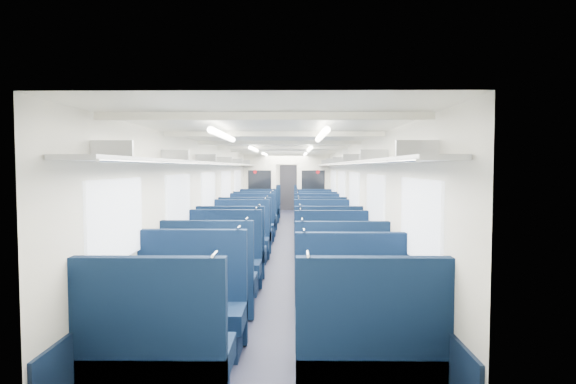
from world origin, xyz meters
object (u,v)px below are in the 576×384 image
at_px(seat_6, 223,266).
at_px(seat_10, 240,242).
at_px(seat_14, 251,228).
at_px(seat_4, 210,286).
at_px(seat_3, 354,321).
at_px(seat_21, 311,212).
at_px(seat_18, 258,218).
at_px(seat_13, 320,235).
at_px(seat_11, 323,242).
at_px(seat_20, 262,211).
at_px(seat_1, 370,362).
at_px(end_door, 288,188).
at_px(seat_2, 190,314).
at_px(seat_7, 333,268).
at_px(seat_9, 328,255).
at_px(seat_12, 246,235).
at_px(seat_22, 265,208).
at_px(seat_8, 232,255).
at_px(seat_16, 255,222).
at_px(seat_5, 341,288).
at_px(seat_19, 314,218).
at_px(seat_23, 310,209).
at_px(seat_15, 318,229).
at_px(bulkhead, 286,188).
at_px(seat_0, 156,362).

height_order(seat_6, seat_10, same).
bearing_deg(seat_14, seat_4, -90.00).
relative_size(seat_3, seat_21, 1.00).
bearing_deg(seat_18, seat_13, -63.86).
relative_size(seat_11, seat_20, 1.00).
bearing_deg(seat_1, end_door, 92.77).
distance_m(seat_2, seat_7, 2.74).
relative_size(seat_9, seat_10, 1.00).
xyz_separation_m(end_door, seat_12, (-0.83, -10.40, -0.61)).
height_order(seat_10, seat_22, same).
height_order(seat_8, seat_16, same).
bearing_deg(seat_5, seat_10, 115.45).
bearing_deg(seat_1, seat_12, 103.87).
relative_size(seat_3, seat_10, 1.00).
relative_size(seat_6, seat_19, 1.00).
xyz_separation_m(seat_6, seat_7, (1.66, -0.12, 0.00)).
relative_size(seat_16, seat_22, 1.00).
distance_m(seat_18, seat_22, 3.24).
relative_size(seat_1, seat_2, 1.00).
xyz_separation_m(seat_21, seat_23, (0.00, 1.18, 0.00)).
xyz_separation_m(seat_10, seat_18, (0.00, 4.49, 0.00)).
bearing_deg(end_door, seat_19, -83.17).
height_order(seat_6, seat_11, same).
bearing_deg(seat_3, seat_15, 90.00).
distance_m(seat_10, seat_22, 7.73).
xyz_separation_m(seat_18, seat_22, (0.00, 3.24, 0.00)).
xyz_separation_m(seat_1, seat_12, (-1.66, 6.72, 0.00)).
bearing_deg(bulkhead, seat_15, -77.84).
bearing_deg(seat_18, seat_6, -90.00).
relative_size(seat_9, seat_18, 1.00).
bearing_deg(seat_5, seat_8, 127.39).
bearing_deg(seat_0, seat_19, 80.76).
height_order(seat_6, seat_12, same).
xyz_separation_m(end_door, bulkhead, (-0.00, -5.41, 0.23)).
xyz_separation_m(seat_2, seat_6, (0.00, 2.29, 0.00)).
bearing_deg(seat_20, seat_7, -79.51).
distance_m(seat_16, seat_20, 3.11).
bearing_deg(seat_2, seat_11, 70.16).
distance_m(seat_6, seat_16, 5.74).
distance_m(seat_2, seat_20, 11.15).
distance_m(seat_4, seat_10, 3.42).
bearing_deg(seat_18, bulkhead, 61.06).
bearing_deg(seat_1, seat_23, 90.00).
xyz_separation_m(seat_7, seat_20, (-1.66, 8.97, 0.00)).
distance_m(seat_4, seat_15, 5.80).
bearing_deg(seat_14, seat_5, -74.00).
bearing_deg(end_door, seat_20, -99.79).
bearing_deg(seat_20, seat_19, -51.97).
bearing_deg(seat_19, seat_8, -106.02).
distance_m(bulkhead, seat_9, 7.38).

